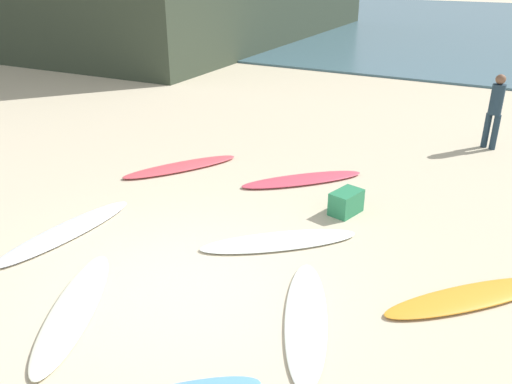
# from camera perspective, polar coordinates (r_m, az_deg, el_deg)

# --- Properties ---
(ground_plane) EXTENTS (120.00, 120.00, 0.00)m
(ground_plane) POSITION_cam_1_polar(r_m,az_deg,el_deg) (6.99, -8.00, -10.21)
(ground_plane) COLOR beige
(ocean_water) EXTENTS (120.00, 40.00, 0.08)m
(ocean_water) POSITION_cam_1_polar(r_m,az_deg,el_deg) (39.11, 24.40, 16.53)
(ocean_water) COLOR #426675
(ocean_water) RESTS_ON ground_plane
(surfboard_0) EXTENTS (2.22, 2.02, 0.07)m
(surfboard_0) POSITION_cam_1_polar(r_m,az_deg,el_deg) (7.87, 2.59, -5.43)
(surfboard_0) COLOR white
(surfboard_0) RESTS_ON ground_plane
(surfboard_1) EXTENTS (1.72, 2.37, 0.09)m
(surfboard_1) POSITION_cam_1_polar(r_m,az_deg,el_deg) (10.74, -8.26, 2.79)
(surfboard_1) COLOR #DE4C57
(surfboard_1) RESTS_ON ground_plane
(surfboard_4) EXTENTS (2.03, 2.13, 0.07)m
(surfboard_4) POSITION_cam_1_polar(r_m,az_deg,el_deg) (7.18, 22.49, -10.68)
(surfboard_4) COLOR orange
(surfboard_4) RESTS_ON ground_plane
(surfboard_5) EXTENTS (1.63, 2.40, 0.07)m
(surfboard_5) POSITION_cam_1_polar(r_m,az_deg,el_deg) (6.85, -19.45, -11.98)
(surfboard_5) COLOR silver
(surfboard_5) RESTS_ON ground_plane
(surfboard_6) EXTENTS (0.70, 2.56, 0.08)m
(surfboard_6) POSITION_cam_1_polar(r_m,az_deg,el_deg) (8.65, -20.16, -4.08)
(surfboard_6) COLOR white
(surfboard_6) RESTS_ON ground_plane
(surfboard_7) EXTENTS (1.40, 2.37, 0.06)m
(surfboard_7) POSITION_cam_1_polar(r_m,az_deg,el_deg) (6.37, 5.54, -13.64)
(surfboard_7) COLOR silver
(surfboard_7) RESTS_ON ground_plane
(surfboard_9) EXTENTS (2.09, 2.13, 0.08)m
(surfboard_9) POSITION_cam_1_polar(r_m,az_deg,el_deg) (10.05, 5.16, 1.39)
(surfboard_9) COLOR #D6465C
(surfboard_9) RESTS_ON ground_plane
(beachgoer_near) EXTENTS (0.36, 0.36, 1.68)m
(beachgoer_near) POSITION_cam_1_polar(r_m,az_deg,el_deg) (12.72, 24.89, 8.40)
(beachgoer_near) COLOR #1E3342
(beachgoer_near) RESTS_ON ground_plane
(beach_cooler) EXTENTS (0.49, 0.64, 0.40)m
(beach_cooler) POSITION_cam_1_polar(r_m,az_deg,el_deg) (8.82, 9.92, -1.13)
(beach_cooler) COLOR #287F51
(beach_cooler) RESTS_ON ground_plane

